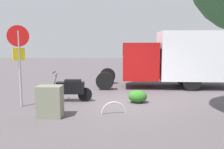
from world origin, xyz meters
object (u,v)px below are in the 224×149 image
at_px(motorcycle, 70,89).
at_px(bike_rack_hoop, 114,114).
at_px(box_truck_near, 177,57).
at_px(stop_sign, 19,53).
at_px(utility_cabinet, 50,102).

bearing_deg(motorcycle, bike_rack_hoop, 133.53).
bearing_deg(box_truck_near, stop_sign, 33.71).
distance_m(box_truck_near, stop_sign, 7.88).
relative_size(stop_sign, bike_rack_hoop, 3.47).
bearing_deg(stop_sign, motorcycle, -153.40).
bearing_deg(utility_cabinet, box_truck_near, -134.18).
xyz_separation_m(utility_cabinet, bike_rack_hoop, (-2.00, -0.37, -0.50)).
bearing_deg(motorcycle, stop_sign, 24.23).
distance_m(box_truck_near, motorcycle, 6.14).
distance_m(motorcycle, stop_sign, 2.34).
distance_m(stop_sign, utility_cabinet, 2.39).
distance_m(motorcycle, utility_cabinet, 2.09).
relative_size(motorcycle, bike_rack_hoop, 2.13).
relative_size(box_truck_near, stop_sign, 2.40).
bearing_deg(stop_sign, box_truck_near, -148.05).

